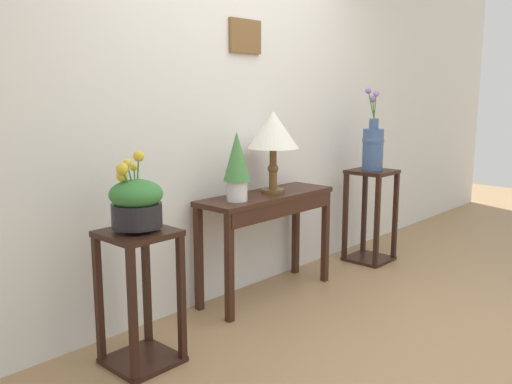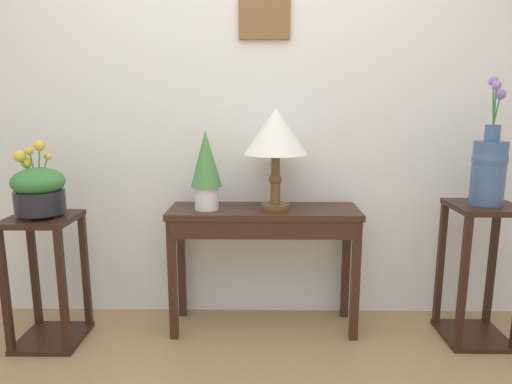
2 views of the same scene
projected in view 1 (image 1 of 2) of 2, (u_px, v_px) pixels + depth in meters
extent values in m
cube|color=#9E7A51|center=(421.00, 358.00, 2.96)|extent=(12.00, 12.00, 0.01)
cube|color=silver|center=(225.00, 97.00, 3.71)|extent=(9.00, 0.10, 2.80)
cube|color=brown|center=(245.00, 36.00, 3.70)|extent=(0.30, 0.02, 0.23)
cube|color=slate|center=(246.00, 36.00, 3.69)|extent=(0.24, 0.01, 0.18)
cube|color=#381E14|center=(267.00, 196.00, 3.76)|extent=(1.09, 0.35, 0.03)
cube|color=#381E14|center=(284.00, 209.00, 3.67)|extent=(1.02, 0.03, 0.10)
cube|color=#381E14|center=(229.00, 269.00, 3.36)|extent=(0.05, 0.04, 0.70)
cube|color=#381E14|center=(325.00, 237.00, 4.10)|extent=(0.04, 0.04, 0.70)
cube|color=#381E14|center=(199.00, 259.00, 3.55)|extent=(0.05, 0.04, 0.70)
cube|color=#381E14|center=(296.00, 231.00, 4.29)|extent=(0.04, 0.04, 0.70)
cylinder|color=brown|center=(273.00, 191.00, 3.80)|extent=(0.16, 0.16, 0.02)
cylinder|color=brown|center=(273.00, 179.00, 3.78)|extent=(0.06, 0.06, 0.14)
sphere|color=brown|center=(273.00, 169.00, 3.77)|extent=(0.07, 0.07, 0.07)
cylinder|color=brown|center=(273.00, 158.00, 3.76)|extent=(0.05, 0.05, 0.14)
cone|color=white|center=(273.00, 130.00, 3.72)|extent=(0.36, 0.36, 0.25)
cylinder|color=silver|center=(237.00, 191.00, 3.49)|extent=(0.13, 0.13, 0.13)
cone|color=#478442|center=(237.00, 156.00, 3.45)|extent=(0.18, 0.18, 0.32)
cube|color=black|center=(138.00, 233.00, 2.77)|extent=(0.35, 0.35, 0.03)
cube|color=black|center=(143.00, 360.00, 2.89)|extent=(0.35, 0.35, 0.03)
cube|color=black|center=(133.00, 315.00, 2.62)|extent=(0.04, 0.03, 0.67)
cube|color=black|center=(181.00, 298.00, 2.84)|extent=(0.03, 0.03, 0.67)
cube|color=black|center=(99.00, 299.00, 2.82)|extent=(0.04, 0.04, 0.67)
cube|color=black|center=(147.00, 284.00, 3.04)|extent=(0.03, 0.04, 0.67)
cylinder|color=black|center=(137.00, 229.00, 2.76)|extent=(0.12, 0.12, 0.02)
cylinder|color=black|center=(137.00, 215.00, 2.75)|extent=(0.26, 0.26, 0.12)
ellipsoid|color=#387A38|center=(136.00, 194.00, 2.73)|extent=(0.27, 0.27, 0.15)
cylinder|color=#387A38|center=(138.00, 180.00, 2.73)|extent=(0.03, 0.01, 0.24)
sphere|color=gold|center=(139.00, 156.00, 2.72)|extent=(0.06, 0.06, 0.06)
cylinder|color=#387A38|center=(135.00, 185.00, 2.76)|extent=(0.04, 0.07, 0.18)
sphere|color=gold|center=(134.00, 167.00, 2.77)|extent=(0.04, 0.04, 0.04)
cylinder|color=#387A38|center=(129.00, 187.00, 2.69)|extent=(0.09, 0.02, 0.19)
sphere|color=gold|center=(122.00, 169.00, 2.64)|extent=(0.06, 0.06, 0.06)
cylinder|color=#387A38|center=(132.00, 183.00, 2.71)|extent=(0.05, 0.02, 0.21)
sphere|color=gold|center=(127.00, 163.00, 2.68)|extent=(0.04, 0.04, 0.04)
cylinder|color=#387A38|center=(129.00, 190.00, 2.71)|extent=(0.07, 0.03, 0.15)
sphere|color=gold|center=(122.00, 176.00, 2.68)|extent=(0.06, 0.06, 0.06)
cube|color=black|center=(372.00, 172.00, 4.54)|extent=(0.35, 0.35, 0.03)
cube|color=black|center=(369.00, 259.00, 4.67)|extent=(0.35, 0.35, 0.03)
cube|color=black|center=(377.00, 222.00, 4.39)|extent=(0.04, 0.03, 0.73)
cube|color=black|center=(395.00, 216.00, 4.62)|extent=(0.04, 0.03, 0.73)
cube|color=black|center=(345.00, 216.00, 4.60)|extent=(0.04, 0.04, 0.73)
cube|color=black|center=(364.00, 211.00, 4.82)|extent=(0.04, 0.04, 0.73)
cylinder|color=#3D5684|center=(373.00, 150.00, 4.50)|extent=(0.17, 0.17, 0.34)
sphere|color=#3D5684|center=(373.00, 141.00, 4.49)|extent=(0.18, 0.18, 0.18)
cylinder|color=#3D5684|center=(374.00, 124.00, 4.47)|extent=(0.08, 0.08, 0.09)
cylinder|color=#2D662D|center=(373.00, 109.00, 4.48)|extent=(0.06, 0.06, 0.16)
sphere|color=#996BC1|center=(373.00, 99.00, 4.49)|extent=(0.05, 0.05, 0.05)
cylinder|color=#2D662D|center=(375.00, 106.00, 4.43)|extent=(0.02, 0.03, 0.20)
sphere|color=#996BC1|center=(376.00, 94.00, 4.40)|extent=(0.05, 0.05, 0.05)
cylinder|color=#2D662D|center=(371.00, 105.00, 4.47)|extent=(0.02, 0.08, 0.23)
sphere|color=#996BC1|center=(368.00, 91.00, 4.48)|extent=(0.05, 0.05, 0.05)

